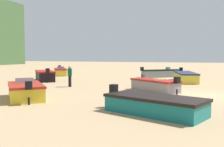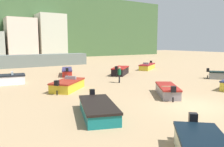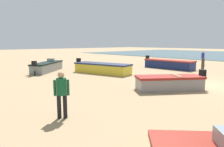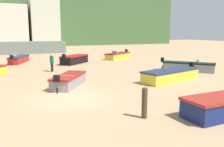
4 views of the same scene
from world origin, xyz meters
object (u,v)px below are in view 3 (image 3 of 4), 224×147
object	(u,v)px
boat_grey_3	(47,67)
beach_walker_foreground	(62,91)
boat_yellow_10	(102,68)
boat_navy_2	(169,64)
boat_grey_1	(170,83)
mooring_post_near_water	(203,66)
beach_walker_distant	(203,57)

from	to	relation	value
boat_grey_3	beach_walker_foreground	world-z (taller)	beach_walker_foreground
boat_yellow_10	beach_walker_foreground	size ratio (longest dim) A/B	3.33
boat_navy_2	boat_grey_3	world-z (taller)	boat_navy_2
boat_grey_1	boat_yellow_10	distance (m)	7.47
boat_navy_2	mooring_post_near_water	distance (m)	4.08
boat_grey_3	beach_walker_distant	bearing A→B (deg)	25.97
boat_grey_3	beach_walker_foreground	bearing A→B (deg)	-63.94
boat_yellow_10	mooring_post_near_water	xyz separation A→B (m)	(-5.95, -5.92, 0.21)
boat_grey_3	mooring_post_near_water	xyz separation A→B (m)	(-10.16, -8.85, 0.21)
boat_navy_2	beach_walker_distant	xyz separation A→B (m)	(-0.70, -6.09, 0.50)
boat_yellow_10	beach_walker_distant	distance (m)	13.42
boat_grey_3	mooring_post_near_water	distance (m)	13.48
mooring_post_near_water	beach_walker_distant	size ratio (longest dim) A/B	0.80
boat_yellow_10	beach_walker_distant	bearing A→B (deg)	153.55
boat_yellow_10	beach_walker_foreground	xyz separation A→B (m)	(-7.28, 7.88, 0.51)
boat_navy_2	mooring_post_near_water	world-z (taller)	mooring_post_near_water
boat_grey_1	beach_walker_foreground	size ratio (longest dim) A/B	2.29
boat_navy_2	beach_walker_distant	distance (m)	6.15
boat_navy_2	boat_grey_1	bearing A→B (deg)	30.70
mooring_post_near_water	boat_navy_2	bearing A→B (deg)	-15.88
beach_walker_foreground	beach_walker_distant	distance (m)	21.49
boat_grey_1	boat_navy_2	world-z (taller)	boat_navy_2
beach_walker_foreground	beach_walker_distant	world-z (taller)	same
mooring_post_near_water	beach_walker_foreground	distance (m)	13.87
boat_grey_3	boat_yellow_10	xyz separation A→B (m)	(-4.21, -2.93, 0.00)
mooring_post_near_water	boat_grey_3	bearing A→B (deg)	41.07
boat_grey_1	boat_yellow_10	bearing A→B (deg)	24.82
beach_walker_foreground	mooring_post_near_water	bearing A→B (deg)	38.76
boat_yellow_10	boat_grey_3	bearing A→B (deg)	-69.85
boat_grey_1	beach_walker_distant	bearing A→B (deg)	-37.28
boat_grey_3	boat_yellow_10	world-z (taller)	boat_yellow_10
beach_walker_distant	boat_yellow_10	bearing A→B (deg)	114.76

